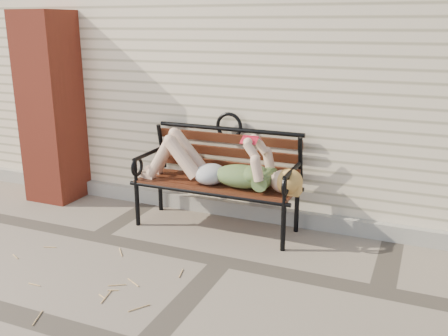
% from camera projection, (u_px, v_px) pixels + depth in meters
% --- Properties ---
extents(ground, '(80.00, 80.00, 0.00)m').
position_uv_depth(ground, '(223.00, 261.00, 4.07)').
color(ground, '#7C6D5F').
rests_on(ground, ground).
extents(house_wall, '(8.00, 4.00, 3.00)m').
position_uv_depth(house_wall, '(315.00, 53.00, 6.30)').
color(house_wall, beige).
rests_on(house_wall, ground).
extents(foundation_strip, '(8.00, 0.10, 0.15)m').
position_uv_depth(foundation_strip, '(261.00, 213.00, 4.91)').
color(foundation_strip, '#A4A194').
rests_on(foundation_strip, ground).
extents(brick_pillar, '(0.50, 0.50, 2.00)m').
position_uv_depth(brick_pillar, '(51.00, 108.00, 5.31)').
color(brick_pillar, '#9F3523').
rests_on(brick_pillar, ground).
extents(garden_bench, '(1.63, 0.65, 1.06)m').
position_uv_depth(garden_bench, '(220.00, 165.00, 4.65)').
color(garden_bench, black).
rests_on(garden_bench, ground).
extents(reading_woman, '(1.54, 0.35, 0.49)m').
position_uv_depth(reading_woman, '(216.00, 165.00, 4.52)').
color(reading_woman, '#0A3946').
rests_on(reading_woman, ground).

